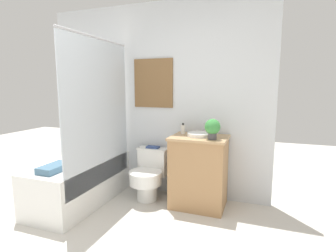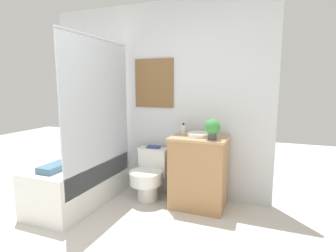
# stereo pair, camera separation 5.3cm
# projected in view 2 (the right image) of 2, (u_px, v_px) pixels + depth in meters

# --- Properties ---
(wall_back) EXTENTS (3.05, 0.07, 2.50)m
(wall_back) POSITION_uv_depth(u_px,v_px,m) (155.00, 100.00, 3.51)
(wall_back) COLOR silver
(wall_back) RESTS_ON ground_plane
(shower_area) EXTENTS (0.64, 1.35, 1.98)m
(shower_area) POSITION_uv_depth(u_px,v_px,m) (82.00, 178.00, 3.25)
(shower_area) COLOR white
(shower_area) RESTS_ON ground_plane
(toilet) EXTENTS (0.41, 0.54, 0.63)m
(toilet) POSITION_uv_depth(u_px,v_px,m) (149.00, 175.00, 3.36)
(toilet) COLOR white
(toilet) RESTS_ON ground_plane
(vanity) EXTENTS (0.66, 0.51, 0.85)m
(vanity) POSITION_uv_depth(u_px,v_px,m) (199.00, 172.00, 3.12)
(vanity) COLOR #AD7F51
(vanity) RESTS_ON ground_plane
(sink) EXTENTS (0.30, 0.34, 0.13)m
(sink) POSITION_uv_depth(u_px,v_px,m) (200.00, 135.00, 3.08)
(sink) COLOR white
(sink) RESTS_ON vanity
(soap_bottle) EXTENTS (0.06, 0.06, 0.14)m
(soap_bottle) POSITION_uv_depth(u_px,v_px,m) (183.00, 129.00, 3.22)
(soap_bottle) COLOR silver
(soap_bottle) RESTS_ON vanity
(potted_plant) EXTENTS (0.17, 0.17, 0.23)m
(potted_plant) POSITION_uv_depth(u_px,v_px,m) (212.00, 128.00, 2.86)
(potted_plant) COLOR #4C4C51
(potted_plant) RESTS_ON vanity
(book_on_tank) EXTENTS (0.17, 0.10, 0.02)m
(book_on_tank) POSITION_uv_depth(u_px,v_px,m) (154.00, 147.00, 3.44)
(book_on_tank) COLOR #33477F
(book_on_tank) RESTS_ON toilet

